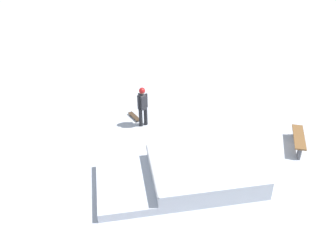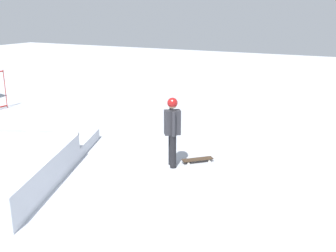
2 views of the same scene
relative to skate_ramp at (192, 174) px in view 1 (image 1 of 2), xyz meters
The scene contains 5 objects.
ground_plane 1.52m from the skate_ramp, 117.88° to the right, with size 60.00×60.00×0.00m, color #B2B7C1.
skate_ramp is the anchor object (origin of this frame).
skater 3.93m from the skate_ramp, 52.02° to the right, with size 0.40×0.44×1.73m.
skateboard 4.56m from the skate_ramp, 50.53° to the right, with size 0.70×0.72×0.09m.
park_bench 4.54m from the skate_ramp, 144.46° to the right, with size 0.44×1.66×0.48m.
Camera 1 is at (-0.20, 10.61, 8.45)m, focal length 39.56 mm.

